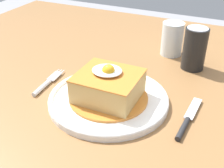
{
  "coord_description": "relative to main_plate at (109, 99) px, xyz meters",
  "views": [
    {
      "loc": [
        0.28,
        -0.67,
        1.14
      ],
      "look_at": [
        0.03,
        -0.13,
        0.79
      ],
      "focal_mm": 45.93,
      "sensor_mm": 36.0,
      "label": 1
    }
  ],
  "objects": [
    {
      "name": "dining_table",
      "position": [
        -0.03,
        0.15,
        -0.1
      ],
      "size": [
        1.42,
        1.06,
        0.75
      ],
      "color": "olive",
      "rests_on": "ground_plane"
    },
    {
      "name": "fork",
      "position": [
        -0.18,
        -0.0,
        -0.0
      ],
      "size": [
        0.03,
        0.14,
        0.01
      ],
      "color": "silver",
      "rests_on": "dining_table"
    },
    {
      "name": "main_plate",
      "position": [
        0.0,
        0.0,
        0.0
      ],
      "size": [
        0.29,
        0.29,
        0.02
      ],
      "color": "white",
      "rests_on": "dining_table"
    },
    {
      "name": "drinking_glass",
      "position": [
        0.06,
        0.33,
        0.04
      ],
      "size": [
        0.07,
        0.07,
        0.1
      ],
      "color": "gold",
      "rests_on": "dining_table"
    },
    {
      "name": "soda_can",
      "position": [
        0.15,
        0.26,
        0.05
      ],
      "size": [
        0.07,
        0.07,
        0.12
      ],
      "color": "black",
      "rests_on": "dining_table"
    },
    {
      "name": "knife",
      "position": [
        0.19,
        -0.01,
        -0.0
      ],
      "size": [
        0.03,
        0.17,
        0.01
      ],
      "color": "#262628",
      "rests_on": "dining_table"
    },
    {
      "name": "sandwich_meal",
      "position": [
        -0.0,
        0.0,
        0.03
      ],
      "size": [
        0.19,
        0.19,
        0.09
      ],
      "color": "orange",
      "rests_on": "main_plate"
    }
  ]
}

